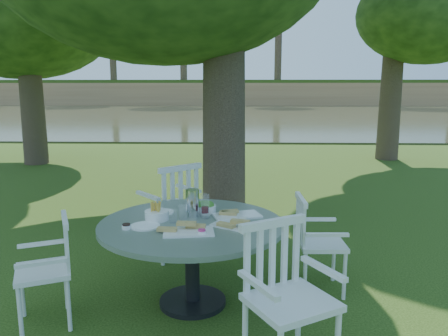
{
  "coord_description": "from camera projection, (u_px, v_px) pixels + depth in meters",
  "views": [
    {
      "loc": [
        0.18,
        -4.94,
        1.81
      ],
      "look_at": [
        0.0,
        0.2,
        0.85
      ],
      "focal_mm": 35.0,
      "sensor_mm": 36.0,
      "label": 1
    }
  ],
  "objects": [
    {
      "name": "ground",
      "position": [
        223.0,
        241.0,
        5.19
      ],
      "size": [
        140.0,
        140.0,
        0.0
      ],
      "primitive_type": "plane",
      "color": "#1B360B",
      "rests_on": "ground"
    },
    {
      "name": "table",
      "position": [
        192.0,
        236.0,
        3.59
      ],
      "size": [
        1.52,
        1.52,
        0.72
      ],
      "color": "black",
      "rests_on": "ground"
    },
    {
      "name": "chair_ne",
      "position": [
        312.0,
        236.0,
        3.86
      ],
      "size": [
        0.42,
        0.45,
        0.86
      ],
      "rotation": [
        0.0,
        0.0,
        -4.68
      ],
      "color": "white",
      "rests_on": "ground"
    },
    {
      "name": "chair_nw",
      "position": [
        174.0,
        203.0,
        4.61
      ],
      "size": [
        0.7,
        0.7,
        1.02
      ],
      "rotation": [
        0.0,
        0.0,
        -2.4
      ],
      "color": "white",
      "rests_on": "ground"
    },
    {
      "name": "chair_sw",
      "position": [
        54.0,
        262.0,
        3.33
      ],
      "size": [
        0.53,
        0.55,
        0.83
      ],
      "rotation": [
        0.0,
        0.0,
        -1.15
      ],
      "color": "white",
      "rests_on": "ground"
    },
    {
      "name": "chair_se",
      "position": [
        282.0,
        286.0,
        2.76
      ],
      "size": [
        0.65,
        0.64,
        0.97
      ],
      "rotation": [
        0.0,
        0.0,
        0.53
      ],
      "color": "white",
      "rests_on": "ground"
    },
    {
      "name": "tableware",
      "position": [
        191.0,
        213.0,
        3.65
      ],
      "size": [
        1.12,
        0.79,
        0.23
      ],
      "color": "white",
      "rests_on": "table"
    },
    {
      "name": "river",
      "position": [
        236.0,
        116.0,
        27.79
      ],
      "size": [
        100.0,
        28.0,
        0.12
      ],
      "primitive_type": "cube",
      "color": "#353821",
      "rests_on": "ground"
    },
    {
      "name": "far_bank",
      "position": [
        241.0,
        33.0,
        44.26
      ],
      "size": [
        100.0,
        18.0,
        15.2
      ],
      "color": "#A4764C",
      "rests_on": "ground"
    }
  ]
}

